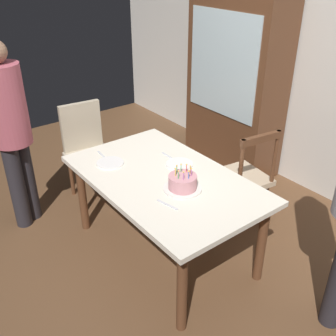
{
  "coord_description": "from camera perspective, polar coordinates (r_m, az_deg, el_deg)",
  "views": [
    {
      "loc": [
        2.07,
        -1.55,
        2.25
      ],
      "look_at": [
        0.05,
        0.0,
        0.82
      ],
      "focal_mm": 42.38,
      "sensor_mm": 36.0,
      "label": 1
    }
  ],
  "objects": [
    {
      "name": "ground",
      "position": [
        3.43,
        -0.52,
        -11.72
      ],
      "size": [
        6.4,
        6.4,
        0.0
      ],
      "primitive_type": "plane",
      "color": "brown"
    },
    {
      "name": "back_wall",
      "position": [
        4.1,
        21.18,
        13.96
      ],
      "size": [
        6.4,
        0.1,
        2.6
      ],
      "primitive_type": "cube",
      "color": "beige",
      "rests_on": "ground"
    },
    {
      "name": "dining_table",
      "position": [
        3.05,
        -0.57,
        -2.67
      ],
      "size": [
        1.58,
        0.96,
        0.72
      ],
      "color": "silver",
      "rests_on": "ground"
    },
    {
      "name": "birthday_cake",
      "position": [
        2.83,
        2.18,
        -2.14
      ],
      "size": [
        0.28,
        0.28,
        0.18
      ],
      "color": "silver",
      "rests_on": "dining_table"
    },
    {
      "name": "plate_near_celebrant",
      "position": [
        3.22,
        -8.31,
        0.73
      ],
      "size": [
        0.22,
        0.22,
        0.01
      ],
      "primitive_type": "cylinder",
      "color": "white",
      "rests_on": "dining_table"
    },
    {
      "name": "plate_far_side",
      "position": [
        3.17,
        1.67,
        0.58
      ],
      "size": [
        0.22,
        0.22,
        0.01
      ],
      "primitive_type": "cylinder",
      "color": "white",
      "rests_on": "dining_table"
    },
    {
      "name": "fork_near_celebrant",
      "position": [
        3.36,
        -9.42,
        1.8
      ],
      "size": [
        0.18,
        0.03,
        0.01
      ],
      "primitive_type": "cube",
      "rotation": [
        0.0,
        0.0,
        -0.1
      ],
      "color": "silver",
      "rests_on": "dining_table"
    },
    {
      "name": "fork_far_side",
      "position": [
        3.29,
        0.12,
        1.66
      ],
      "size": [
        0.18,
        0.02,
        0.01
      ],
      "primitive_type": "cube",
      "rotation": [
        0.0,
        0.0,
        -0.01
      ],
      "color": "silver",
      "rests_on": "dining_table"
    },
    {
      "name": "fork_near_guest",
      "position": [
        2.69,
        -0.09,
        -5.3
      ],
      "size": [
        0.18,
        0.06,
        0.01
      ],
      "primitive_type": "cube",
      "rotation": [
        0.0,
        0.0,
        0.22
      ],
      "color": "silver",
      "rests_on": "dining_table"
    },
    {
      "name": "chair_spindle_back",
      "position": [
        3.55,
        10.67,
        -1.56
      ],
      "size": [
        0.5,
        0.5,
        0.95
      ],
      "color": "tan",
      "rests_on": "ground"
    },
    {
      "name": "chair_upholstered",
      "position": [
        3.97,
        -11.55,
        2.99
      ],
      "size": [
        0.49,
        0.48,
        0.95
      ],
      "color": "tan",
      "rests_on": "ground"
    },
    {
      "name": "person_celebrant",
      "position": [
        3.54,
        -21.7,
        5.44
      ],
      "size": [
        0.32,
        0.32,
        1.65
      ],
      "color": "#262328",
      "rests_on": "ground"
    },
    {
      "name": "china_cabinet",
      "position": [
        4.42,
        9.68,
        11.77
      ],
      "size": [
        1.1,
        0.45,
        1.9
      ],
      "color": "#56331E",
      "rests_on": "ground"
    }
  ]
}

